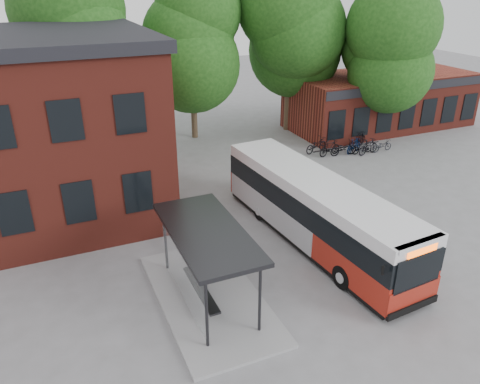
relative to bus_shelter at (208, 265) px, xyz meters
name	(u,v)px	position (x,y,z in m)	size (l,w,h in m)	color
ground	(302,258)	(4.50, 1.00, -1.45)	(100.00, 100.00, 0.00)	slate
shop_row	(380,100)	(19.50, 15.00, 0.55)	(14.00, 6.20, 4.00)	maroon
bus_shelter	(208,265)	(0.00, 0.00, 0.00)	(3.60, 7.00, 2.90)	#28282B
bike_rail	(346,149)	(13.78, 11.00, -1.26)	(5.20, 0.10, 0.38)	#28282B
tree_0	(87,70)	(-1.50, 17.00, 4.05)	(7.92, 7.92, 11.00)	#184312
tree_1	(192,64)	(5.50, 18.00, 3.75)	(7.92, 7.92, 10.40)	#184312
tree_2	(289,55)	(12.50, 17.00, 4.05)	(7.92, 7.92, 11.00)	#184312
tree_3	(381,72)	(17.50, 13.00, 3.19)	(7.04, 7.04, 9.28)	#184312
city_bus	(315,211)	(5.65, 2.00, 0.02)	(2.46, 11.55, 2.93)	#9F2014
bicycle_0	(316,145)	(11.86, 11.73, -0.95)	(0.66, 1.91, 1.00)	black
bicycle_1	(330,148)	(12.31, 10.81, -0.92)	(0.50, 1.76, 1.06)	black
bicycle_2	(343,148)	(13.17, 10.53, -0.96)	(0.65, 1.86, 0.98)	black
bicycle_3	(354,146)	(14.10, 10.67, -0.96)	(0.46, 1.62, 0.97)	#03173E
bicycle_4	(362,147)	(14.53, 10.35, -1.04)	(0.55, 1.57, 0.82)	black
bicycle_5	(368,147)	(14.78, 10.03, -0.92)	(0.49, 1.75, 1.05)	black
bicycle_6	(382,145)	(15.98, 10.12, -1.04)	(0.54, 1.56, 0.82)	#23252D
bicycle_7	(360,139)	(15.31, 11.69, -0.96)	(0.46, 1.63, 0.98)	black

